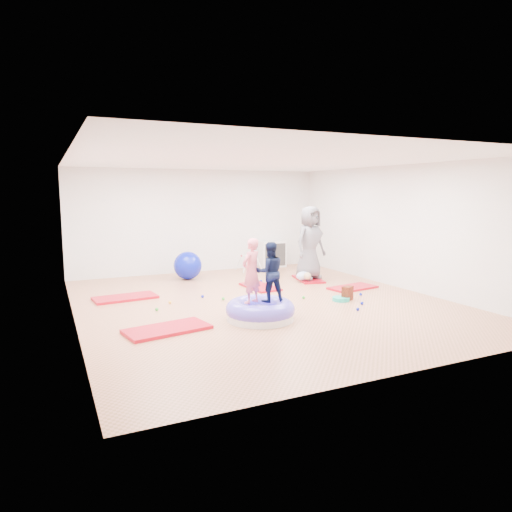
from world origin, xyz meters
name	(u,v)px	position (x,y,z in m)	size (l,w,h in m)	color
room	(262,233)	(0.00, 0.00, 1.40)	(7.01, 8.01, 2.81)	tan
gym_mat_front_left	(167,329)	(-2.20, -1.08, 0.03)	(1.32, 0.66, 0.06)	maroon
gym_mat_mid_left	(125,298)	(-2.45, 1.46, 0.03)	(1.26, 0.63, 0.05)	maroon
gym_mat_center_back	(260,287)	(0.56, 1.28, 0.02)	(1.10, 0.55, 0.05)	maroon
gym_mat_right	(353,288)	(2.45, 0.31, 0.02)	(1.13, 0.56, 0.05)	maroon
gym_mat_rear_right	(308,279)	(2.07, 1.63, 0.02)	(1.09, 0.55, 0.05)	maroon
inflatable_cushion	(260,311)	(-0.57, -1.11, 0.15)	(1.20, 1.20, 0.38)	silver
child_pink	(251,268)	(-0.72, -1.05, 0.91)	(0.41, 0.27, 1.12)	#EC697E
child_navy	(270,269)	(-0.39, -1.10, 0.87)	(0.51, 0.40, 1.05)	black
adult_caregiver	(310,243)	(2.07, 1.58, 0.95)	(0.88, 0.57, 1.81)	#58575F
infant	(304,276)	(1.81, 1.40, 0.16)	(0.38, 0.39, 0.23)	#ACC3F1
ball_pit_balls	(266,299)	(0.13, 0.09, 0.03)	(4.29, 3.25, 0.06)	#0813A0
exercise_ball_blue	(188,265)	(-0.66, 2.98, 0.35)	(0.71, 0.71, 0.71)	#0813A0
exercise_ball_orange	(187,271)	(-0.64, 3.11, 0.20)	(0.40, 0.40, 0.40)	#F65900
infant_play_gym	(249,260)	(1.22, 3.39, 0.31)	(0.61, 0.58, 0.47)	silver
cube_shelf	(273,254)	(2.16, 3.79, 0.38)	(0.77, 0.38, 0.77)	silver
balance_disc	(341,299)	(1.50, -0.56, 0.04)	(0.35, 0.35, 0.08)	#14AB94
backpack	(347,293)	(1.66, -0.57, 0.14)	(0.25, 0.15, 0.29)	maroon
yellow_toy	(175,327)	(-2.04, -0.98, 0.01)	(0.18, 0.18, 0.03)	gold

